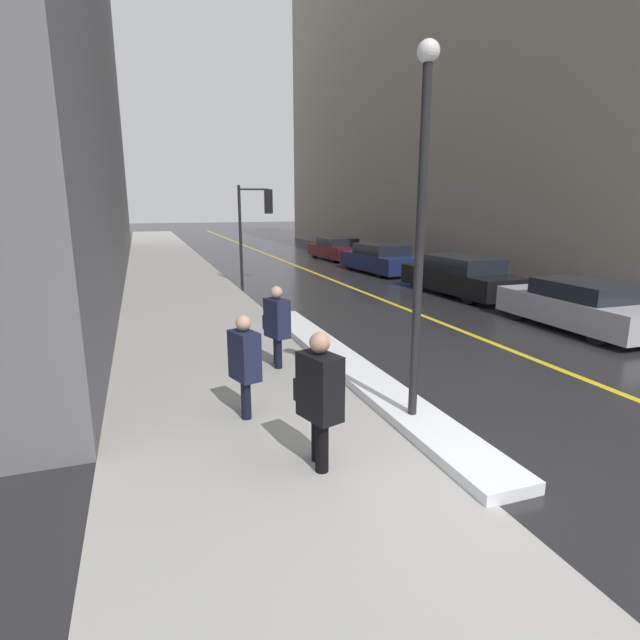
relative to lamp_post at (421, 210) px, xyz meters
name	(u,v)px	position (x,y,z in m)	size (l,w,h in m)	color
ground_plane	(475,487)	(-0.16, -1.68, -2.98)	(160.00, 160.00, 0.00)	#232326
sidewalk_slab	(181,287)	(-2.16, 13.32, -2.98)	(4.00, 80.00, 0.01)	#9E9B93
road_centre_stripe	(331,279)	(3.84, 13.32, -2.98)	(0.16, 80.00, 0.00)	gold
snow_bank_curb	(347,364)	(0.07, 2.57, -2.91)	(0.76, 9.27, 0.15)	white
building_facade_left	(23,36)	(-7.16, 18.32, 6.44)	(6.00, 36.00, 18.85)	slate
building_facade_right	(439,50)	(12.84, 20.32, 8.30)	(6.00, 36.00, 22.57)	gray
lamp_post	(421,210)	(0.00, 0.00, 0.00)	(0.28, 0.28, 4.99)	black
traffic_light_near	(258,213)	(0.83, 13.29, -0.29)	(1.31, 0.33, 3.73)	black
pedestrian_in_glasses	(319,394)	(-1.64, -0.67, -2.06)	(0.46, 0.77, 1.66)	black
pedestrian_nearside	(245,361)	(-2.17, 1.06, -2.14)	(0.42, 0.56, 1.52)	black
pedestrian_with_shoulder_bag	(277,323)	(-1.14, 3.13, -2.12)	(0.44, 0.74, 1.57)	black
parked_car_silver	(582,306)	(6.76, 3.46, -2.40)	(1.86, 4.22, 1.21)	#B2B2B7
parked_car_black	(461,276)	(6.76, 8.53, -2.35)	(1.90, 4.91, 1.32)	black
parked_car_navy	(380,259)	(6.66, 14.54, -2.37)	(2.13, 4.61, 1.29)	navy
parked_car_maroon	(337,249)	(6.83, 20.28, -2.41)	(2.06, 4.29, 1.20)	#600F14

